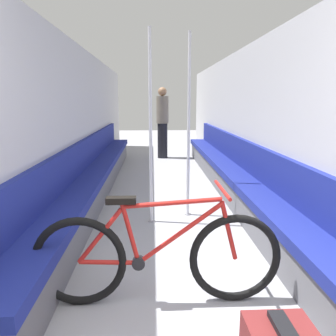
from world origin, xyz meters
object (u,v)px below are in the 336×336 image
grab_pole_far (189,130)px  bench_seat_row_right (231,175)px  bench_seat_row_left (95,176)px  passenger_standing (162,122)px  bicycle (158,257)px  grab_pole_near (151,132)px

grab_pole_far → bench_seat_row_right: bearing=51.2°
bench_seat_row_left → bench_seat_row_right: size_ratio=1.00×
passenger_standing → bicycle: bearing=-117.2°
bicycle → grab_pole_far: grab_pole_far is taller
bench_seat_row_left → grab_pole_far: (1.31, -0.97, 0.78)m
grab_pole_near → passenger_standing: bearing=86.5°
bicycle → grab_pole_far: 2.00m
passenger_standing → bench_seat_row_left: bearing=-134.3°
grab_pole_near → passenger_standing: (0.27, 4.44, -0.17)m
grab_pole_near → bench_seat_row_left: bearing=125.8°
bench_seat_row_left → bench_seat_row_right: bearing=0.0°
grab_pole_far → passenger_standing: grab_pole_far is taller
grab_pole_near → bench_seat_row_right: bearing=43.8°
grab_pole_far → passenger_standing: bearing=92.5°
bench_seat_row_right → grab_pole_far: grab_pole_far is taller
bench_seat_row_right → grab_pole_far: 1.47m
grab_pole_near → passenger_standing: 4.46m
passenger_standing → grab_pole_far: bearing=-112.6°
grab_pole_near → grab_pole_far: (0.46, 0.22, 0.00)m
bicycle → grab_pole_near: 1.76m
bench_seat_row_right → bicycle: bench_seat_row_right is taller
bench_seat_row_left → grab_pole_far: grab_pole_far is taller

